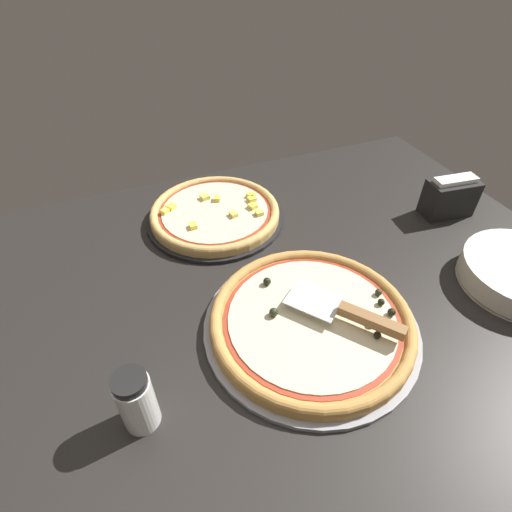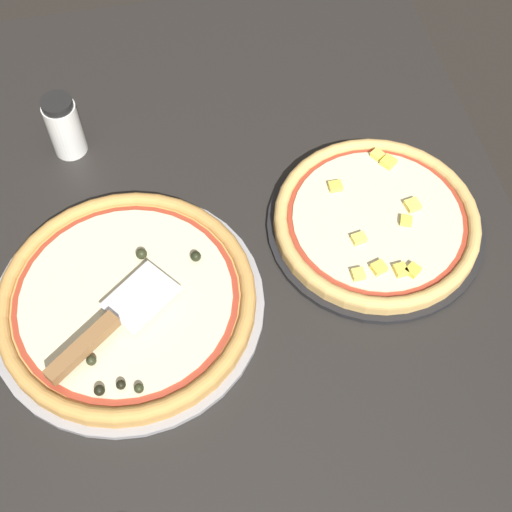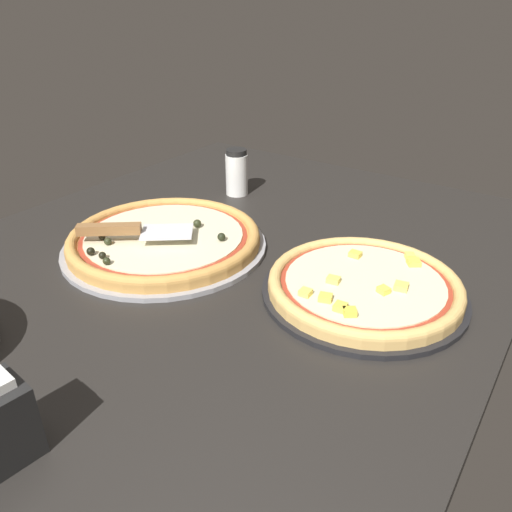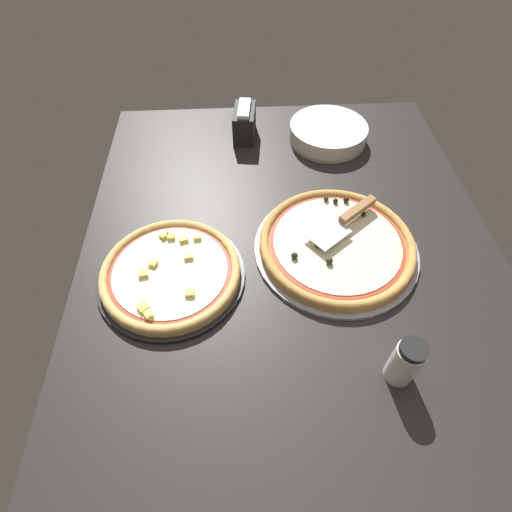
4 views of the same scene
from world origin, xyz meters
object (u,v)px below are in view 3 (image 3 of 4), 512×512
object	(u,v)px
pizza_back	(364,284)
parmesan_shaker	(237,172)
serving_spatula	(123,230)
pizza_front	(165,238)

from	to	relation	value
pizza_back	parmesan_shaker	distance (cm)	56.17
serving_spatula	parmesan_shaker	bearing A→B (deg)	-176.90
pizza_front	parmesan_shaker	distance (cm)	35.13
pizza_front	parmesan_shaker	world-z (taller)	parmesan_shaker
pizza_front	pizza_back	world-z (taller)	pizza_front
pizza_front	parmesan_shaker	size ratio (longest dim) A/B	3.30
pizza_back	parmesan_shaker	xyz separation A→B (cm)	(-27.76, -48.69, 3.61)
serving_spatula	parmesan_shaker	xyz separation A→B (cm)	(-41.14, -2.23, 0.26)
pizza_back	serving_spatula	size ratio (longest dim) A/B	1.61
pizza_front	serving_spatula	world-z (taller)	serving_spatula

